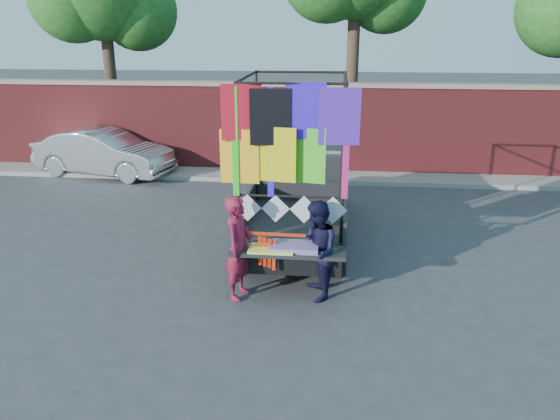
# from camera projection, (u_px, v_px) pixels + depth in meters

# --- Properties ---
(ground) EXTENTS (90.00, 90.00, 0.00)m
(ground) POSITION_uv_depth(u_px,v_px,m) (298.00, 273.00, 9.54)
(ground) COLOR #38383A
(ground) RESTS_ON ground
(brick_wall) EXTENTS (30.00, 0.45, 2.61)m
(brick_wall) POSITION_uv_depth(u_px,v_px,m) (316.00, 128.00, 15.71)
(brick_wall) COLOR maroon
(brick_wall) RESTS_ON ground
(curb) EXTENTS (30.00, 1.20, 0.12)m
(curb) POSITION_uv_depth(u_px,v_px,m) (314.00, 177.00, 15.46)
(curb) COLOR gray
(curb) RESTS_ON ground
(pickup_truck) EXTENTS (2.11, 5.29, 3.33)m
(pickup_truck) POSITION_uv_depth(u_px,v_px,m) (300.00, 193.00, 11.23)
(pickup_truck) COLOR black
(pickup_truck) RESTS_ON ground
(sedan) EXTENTS (4.23, 2.22, 1.33)m
(sedan) POSITION_uv_depth(u_px,v_px,m) (104.00, 153.00, 15.65)
(sedan) COLOR silver
(sedan) RESTS_ON ground
(woman) EXTENTS (0.52, 0.68, 1.67)m
(woman) POSITION_uv_depth(u_px,v_px,m) (239.00, 248.00, 8.48)
(woman) COLOR maroon
(woman) RESTS_ON ground
(man) EXTENTS (0.76, 0.89, 1.59)m
(man) POSITION_uv_depth(u_px,v_px,m) (317.00, 251.00, 8.45)
(man) COLOR black
(man) RESTS_ON ground
(streamer_bundle) EXTENTS (0.87, 0.08, 0.61)m
(streamer_bundle) POSITION_uv_depth(u_px,v_px,m) (271.00, 245.00, 8.44)
(streamer_bundle) COLOR red
(streamer_bundle) RESTS_ON ground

